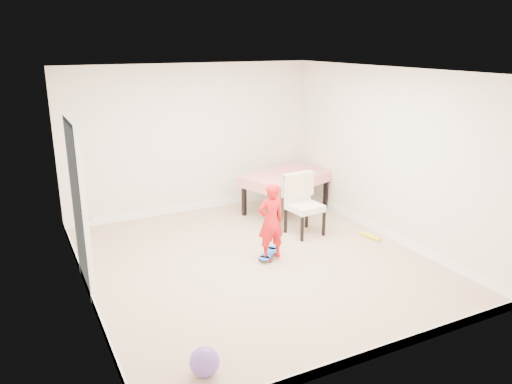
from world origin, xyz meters
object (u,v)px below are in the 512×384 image
dining_table (286,193)px  skateboard (269,255)px  balloon (204,362)px  dining_chair (305,205)px  child (271,224)px

dining_table → skateboard: size_ratio=2.89×
skateboard → balloon: bearing=-173.0°
skateboard → balloon: size_ratio=1.87×
dining_chair → skateboard: dining_chair is taller
child → balloon: size_ratio=3.90×
dining_table → dining_chair: bearing=-123.3°
child → dining_table: bearing=-125.1°
balloon → dining_chair: bearing=43.6°
dining_table → balloon: dining_table is taller
child → balloon: 2.64m
skateboard → dining_chair: bearing=-11.9°
dining_chair → child: size_ratio=0.89×
dining_chair → child: 1.13m
dining_table → child: bearing=-144.5°
skateboard → child: size_ratio=0.48×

